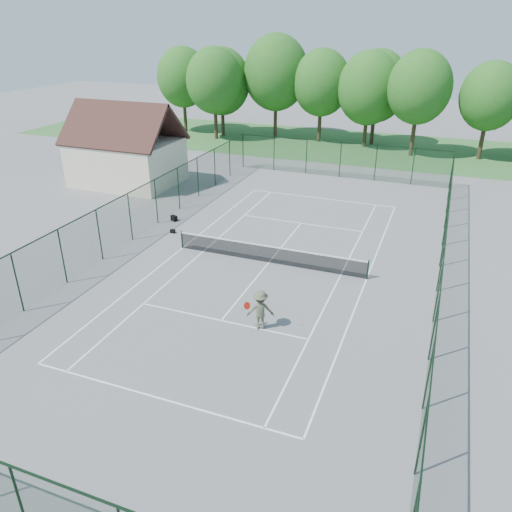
% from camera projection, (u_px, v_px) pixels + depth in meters
% --- Properties ---
extents(ground, '(140.00, 140.00, 0.00)m').
position_uv_depth(ground, '(269.00, 263.00, 28.07)').
color(ground, slate).
rests_on(ground, ground).
extents(grass_far, '(80.00, 16.00, 0.01)m').
position_uv_depth(grass_far, '(364.00, 147.00, 53.32)').
color(grass_far, '#386F32').
rests_on(grass_far, ground).
extents(court_lines, '(11.05, 23.85, 0.01)m').
position_uv_depth(court_lines, '(269.00, 262.00, 28.07)').
color(court_lines, white).
rests_on(court_lines, ground).
extents(tennis_net, '(11.08, 0.08, 1.10)m').
position_uv_depth(tennis_net, '(269.00, 253.00, 27.82)').
color(tennis_net, black).
rests_on(tennis_net, ground).
extents(fence_enclosure, '(18.05, 36.05, 3.02)m').
position_uv_depth(fence_enclosure, '(269.00, 237.00, 27.40)').
color(fence_enclosure, '#17361E').
rests_on(fence_enclosure, ground).
extents(utility_building, '(8.60, 6.27, 6.63)m').
position_uv_depth(utility_building, '(125.00, 146.00, 40.35)').
color(utility_building, '#F1E7C6').
rests_on(utility_building, ground).
extents(tree_line_far, '(39.40, 6.40, 9.70)m').
position_uv_depth(tree_line_far, '(369.00, 88.00, 50.74)').
color(tree_line_far, '#3A2D1C').
rests_on(tree_line_far, ground).
extents(sports_bag_a, '(0.52, 0.44, 0.36)m').
position_uv_depth(sports_bag_a, '(174.00, 218.00, 33.80)').
color(sports_bag_a, black).
rests_on(sports_bag_a, ground).
extents(sports_bag_b, '(0.33, 0.22, 0.24)m').
position_uv_depth(sports_bag_b, '(173.00, 231.00, 31.89)').
color(sports_bag_b, black).
rests_on(sports_bag_b, ground).
extents(tennis_player, '(2.10, 1.08, 1.85)m').
position_uv_depth(tennis_player, '(260.00, 310.00, 21.76)').
color(tennis_player, '#51553E').
rests_on(tennis_player, ground).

